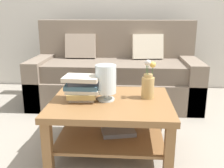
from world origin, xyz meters
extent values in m
plane|color=gray|center=(0.00, 0.00, 0.00)|extent=(10.00, 10.00, 0.00)
cube|color=#7A6B5B|center=(-0.06, 0.79, 0.18)|extent=(2.11, 0.90, 0.36)
cube|color=#6E6052|center=(-0.06, 0.76, 0.46)|extent=(1.87, 0.74, 0.20)
cube|color=#7A6B5B|center=(-0.06, 1.14, 0.71)|extent=(2.11, 0.20, 0.70)
cube|color=#7A6B5B|center=(-1.02, 0.79, 0.30)|extent=(0.20, 0.90, 0.60)
cube|color=#7A6B5B|center=(0.89, 0.79, 0.30)|extent=(0.20, 0.90, 0.60)
cube|color=gray|center=(-0.54, 1.00, 0.72)|extent=(0.40, 0.19, 0.34)
cube|color=beige|center=(0.36, 1.00, 0.72)|extent=(0.42, 0.23, 0.34)
cube|color=olive|center=(-0.03, -0.40, 0.43)|extent=(1.00, 0.82, 0.05)
cube|color=olive|center=(-0.48, -0.76, 0.20)|extent=(0.07, 0.07, 0.41)
cube|color=olive|center=(0.42, -0.76, 0.20)|extent=(0.07, 0.07, 0.41)
cube|color=olive|center=(-0.48, -0.05, 0.20)|extent=(0.07, 0.07, 0.41)
cube|color=olive|center=(0.42, -0.05, 0.20)|extent=(0.07, 0.07, 0.41)
cube|color=olive|center=(-0.03, -0.40, 0.14)|extent=(0.88, 0.70, 0.02)
cube|color=slate|center=(0.04, -0.40, 0.17)|extent=(0.32, 0.26, 0.04)
cube|color=beige|center=(-0.27, -0.40, 0.47)|extent=(0.21, 0.16, 0.04)
cube|color=tan|center=(-0.27, -0.43, 0.51)|extent=(0.24, 0.20, 0.04)
cube|color=beige|center=(-0.26, -0.41, 0.55)|extent=(0.27, 0.20, 0.03)
cube|color=#3D6075|center=(-0.27, -0.41, 0.58)|extent=(0.27, 0.20, 0.04)
cube|color=#2D333D|center=(-0.26, -0.41, 0.61)|extent=(0.27, 0.21, 0.04)
cube|color=beige|center=(-0.27, -0.41, 0.65)|extent=(0.30, 0.22, 0.03)
cylinder|color=silver|center=(-0.07, -0.40, 0.46)|extent=(0.14, 0.14, 0.02)
cylinder|color=silver|center=(-0.07, -0.40, 0.50)|extent=(0.04, 0.04, 0.05)
cylinder|color=silver|center=(-0.07, -0.40, 0.64)|extent=(0.17, 0.17, 0.23)
sphere|color=#51704C|center=(-0.10, -0.40, 0.58)|extent=(0.05, 0.05, 0.05)
sphere|color=#2D333D|center=(-0.05, -0.38, 0.58)|extent=(0.06, 0.06, 0.06)
cylinder|color=tan|center=(0.28, -0.32, 0.55)|extent=(0.11, 0.11, 0.18)
cylinder|color=tan|center=(0.28, -0.32, 0.65)|extent=(0.08, 0.08, 0.03)
cylinder|color=#426638|center=(0.31, -0.32, 0.70)|extent=(0.01, 0.01, 0.07)
sphere|color=gold|center=(0.31, -0.32, 0.75)|extent=(0.05, 0.05, 0.05)
cylinder|color=#426638|center=(0.27, -0.29, 0.71)|extent=(0.01, 0.01, 0.08)
sphere|color=silver|center=(0.27, -0.29, 0.76)|extent=(0.04, 0.04, 0.04)
cylinder|color=#426638|center=(0.27, -0.33, 0.71)|extent=(0.01, 0.01, 0.09)
sphere|color=silver|center=(0.27, -0.33, 0.77)|extent=(0.05, 0.05, 0.05)
camera|label=1|loc=(0.12, -2.43, 1.18)|focal=41.17mm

